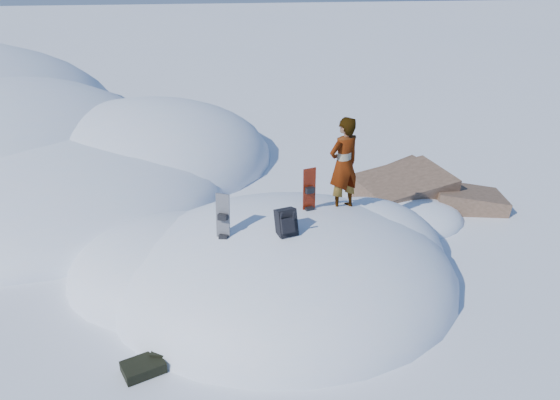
{
  "coord_description": "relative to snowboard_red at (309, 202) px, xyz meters",
  "views": [
    {
      "loc": [
        -1.26,
        -9.25,
        6.2
      ],
      "look_at": [
        -0.07,
        0.3,
        1.71
      ],
      "focal_mm": 35.0,
      "sensor_mm": 36.0,
      "label": 1
    }
  ],
  "objects": [
    {
      "name": "snowboard_dark",
      "position": [
        -1.71,
        -0.77,
        -0.09
      ],
      "size": [
        0.28,
        0.24,
        1.39
      ],
      "rotation": [
        0.0,
        0.0,
        -0.44
      ],
      "color": "black",
      "rests_on": "snow_mound"
    },
    {
      "name": "snowboard_red",
      "position": [
        0.0,
        0.0,
        0.0
      ],
      "size": [
        0.26,
        0.19,
        1.43
      ],
      "rotation": [
        0.0,
        0.0,
        0.33
      ],
      "color": "red",
      "rests_on": "snow_mound"
    },
    {
      "name": "snow_mound",
      "position": [
        -0.69,
        -0.08,
        -1.64
      ],
      "size": [
        8.0,
        6.0,
        3.0
      ],
      "color": "white",
      "rests_on": "ground"
    },
    {
      "name": "rock_outcrop",
      "position": [
        3.2,
        2.69,
        -1.62
      ],
      "size": [
        4.68,
        4.41,
        1.68
      ],
      "color": "brown",
      "rests_on": "ground"
    },
    {
      "name": "gear_pile",
      "position": [
        -3.06,
        -2.55,
        -1.52
      ],
      "size": [
        0.87,
        0.68,
        0.23
      ],
      "rotation": [
        0.0,
        0.0,
        0.41
      ],
      "color": "black",
      "rests_on": "ground"
    },
    {
      "name": "ground",
      "position": [
        -0.51,
        -0.32,
        -1.64
      ],
      "size": [
        120.0,
        120.0,
        0.0
      ],
      "primitive_type": "plane",
      "color": "white",
      "rests_on": "ground"
    },
    {
      "name": "person",
      "position": [
        0.74,
        0.33,
        0.62
      ],
      "size": [
        0.85,
        0.75,
        1.95
      ],
      "primitive_type": "imported",
      "rotation": [
        0.0,
        0.0,
        3.63
      ],
      "color": "slate",
      "rests_on": "snow_mound"
    },
    {
      "name": "backpack",
      "position": [
        -0.58,
        -0.92,
        0.04
      ],
      "size": [
        0.44,
        0.5,
        0.59
      ],
      "rotation": [
        0.0,
        0.0,
        0.28
      ],
      "color": "black",
      "rests_on": "snow_mound"
    }
  ]
}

